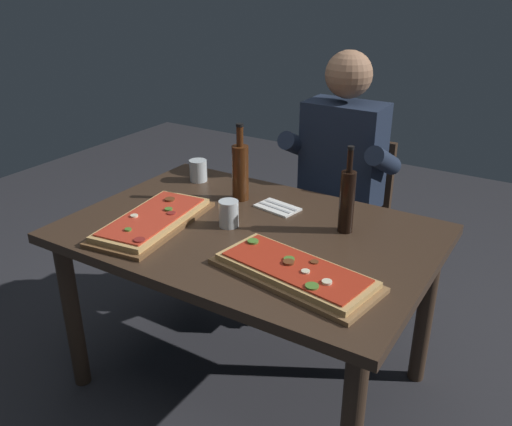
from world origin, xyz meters
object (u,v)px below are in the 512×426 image
Objects in this scene: tumbler_far_side at (198,172)px; diner_chair at (345,214)px; pizza_rectangular_front at (295,272)px; pizza_rectangular_left at (153,220)px; dining_table at (249,251)px; oil_bottle_amber at (347,200)px; wine_bottle_dark at (240,171)px; seated_diner at (338,175)px; tumbler_near_camera at (229,214)px.

tumbler_far_side is 0.12× the size of diner_chair.
pizza_rectangular_left is (-0.66, 0.05, -0.00)m from pizza_rectangular_front.
oil_bottle_amber reaches higher than dining_table.
oil_bottle_amber is at bearing 89.67° from pizza_rectangular_front.
pizza_rectangular_left is (-0.34, -0.17, 0.11)m from dining_table.
oil_bottle_amber reaches higher than pizza_rectangular_front.
pizza_rectangular_front reaches higher than dining_table.
oil_bottle_amber is 3.34× the size of tumbler_far_side.
wine_bottle_dark is 0.57m from seated_diner.
tumbler_near_camera is 0.76m from seated_diner.
dining_table is at bearing -150.52° from oil_bottle_amber.
seated_diner is (0.54, 0.42, -0.04)m from tumbler_far_side.
tumbler_far_side is (-0.81, 0.14, -0.09)m from oil_bottle_amber.
dining_table is 0.41m from pizza_rectangular_front.
tumbler_near_camera is 0.08× the size of seated_diner.
tumbler_near_camera is at bearing -154.04° from oil_bottle_amber.
pizza_rectangular_front is 1.00m from seated_diner.
wine_bottle_dark is (-0.19, 0.24, 0.23)m from dining_table.
dining_table is at bearing -93.75° from seated_diner.
diner_chair is (0.54, 0.54, -0.30)m from tumbler_far_side.
pizza_rectangular_front is at bearing -41.72° from wine_bottle_dark.
tumbler_far_side is (-0.29, 0.08, -0.09)m from wine_bottle_dark.
pizza_rectangular_front is at bearing -75.91° from diner_chair.
tumbler_far_side is 0.08× the size of seated_diner.
tumbler_far_side is at bearing 106.75° from pizza_rectangular_left.
tumbler_far_side is at bearing 146.92° from dining_table.
diner_chair is at bearing 68.61° from wine_bottle_dark.
seated_diner reaches higher than tumbler_near_camera.
diner_chair is at bearing 104.09° from pizza_rectangular_front.
dining_table is 1.05× the size of seated_diner.
oil_bottle_amber is 0.39× the size of diner_chair.
pizza_rectangular_front is at bearing -34.93° from dining_table.
pizza_rectangular_front is 1.76× the size of wine_bottle_dark.
seated_diner is (0.13, 0.75, -0.05)m from tumbler_near_camera.
pizza_rectangular_front is 0.97m from tumbler_far_side.
tumbler_near_camera is (-0.41, -0.20, -0.08)m from oil_bottle_amber.
diner_chair is at bearing 69.10° from pizza_rectangular_left.
diner_chair reaches higher than tumbler_near_camera.
pizza_rectangular_front is at bearing -33.82° from tumbler_far_side.
tumbler_far_side reaches higher than pizza_rectangular_front.
pizza_rectangular_front is 5.66× the size of tumbler_near_camera.
seated_diner reaches higher than tumbler_far_side.
diner_chair is 0.65× the size of seated_diner.
dining_table is 1.61× the size of diner_chair.
wine_bottle_dark is 0.77m from diner_chair.
oil_bottle_amber reaches higher than tumbler_far_side.
wine_bottle_dark reaches higher than dining_table.
pizza_rectangular_left is 1.67× the size of oil_bottle_amber.
seated_diner is (0.05, 0.74, 0.10)m from dining_table.
pizza_rectangular_front is 5.84× the size of tumbler_far_side.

